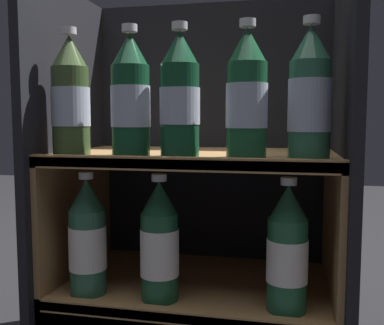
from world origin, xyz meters
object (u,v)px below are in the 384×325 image
(bottle_upper_front_4, at_px, (310,97))
(bottle_lower_front_1, at_px, (160,244))
(bottle_lower_front_0, at_px, (88,240))
(bottle_upper_front_0, at_px, (71,99))
(bottle_upper_front_2, at_px, (180,97))
(bottle_lower_front_2, at_px, (287,252))
(bottle_upper_front_1, at_px, (130,98))
(bottle_upper_front_3, at_px, (247,97))

(bottle_upper_front_4, height_order, bottle_lower_front_1, bottle_upper_front_4)
(bottle_lower_front_0, bearing_deg, bottle_upper_front_0, 180.00)
(bottle_upper_front_0, distance_m, bottle_upper_front_2, 0.22)
(bottle_upper_front_0, xyz_separation_m, bottle_upper_front_2, (0.22, 0.00, 0.00))
(bottle_lower_front_0, distance_m, bottle_lower_front_2, 0.40)
(bottle_upper_front_1, height_order, bottle_upper_front_2, same)
(bottle_upper_front_4, distance_m, bottle_lower_front_2, 0.29)
(bottle_upper_front_3, bearing_deg, bottle_upper_front_0, 180.00)
(bottle_upper_front_3, bearing_deg, bottle_upper_front_2, 180.00)
(bottle_upper_front_2, distance_m, bottle_lower_front_2, 0.35)
(bottle_upper_front_0, distance_m, bottle_upper_front_3, 0.35)
(bottle_lower_front_1, bearing_deg, bottle_upper_front_0, 180.00)
(bottle_lower_front_0, bearing_deg, bottle_upper_front_4, 0.00)
(bottle_upper_front_0, height_order, bottle_upper_front_3, same)
(bottle_upper_front_2, xyz_separation_m, bottle_lower_front_1, (-0.04, -0.00, -0.29))
(bottle_upper_front_0, distance_m, bottle_lower_front_2, 0.51)
(bottle_upper_front_0, xyz_separation_m, bottle_lower_front_0, (0.03, 0.00, -0.28))
(bottle_upper_front_4, xyz_separation_m, bottle_lower_front_1, (-0.28, -0.00, -0.28))
(bottle_upper_front_2, xyz_separation_m, bottle_lower_front_0, (-0.19, -0.00, -0.28))
(bottle_lower_front_0, bearing_deg, bottle_lower_front_2, 0.00)
(bottle_upper_front_4, xyz_separation_m, bottle_lower_front_0, (-0.43, -0.00, -0.28))
(bottle_upper_front_3, relative_size, bottle_lower_front_2, 1.00)
(bottle_upper_front_0, bearing_deg, bottle_upper_front_4, 0.00)
(bottle_upper_front_2, relative_size, bottle_lower_front_1, 1.00)
(bottle_upper_front_0, relative_size, bottle_lower_front_2, 1.00)
(bottle_lower_front_0, xyz_separation_m, bottle_lower_front_2, (0.40, 0.00, 0.00))
(bottle_upper_front_2, distance_m, bottle_lower_front_0, 0.34)
(bottle_upper_front_1, relative_size, bottle_upper_front_2, 1.00)
(bottle_lower_front_0, relative_size, bottle_lower_front_2, 1.00)
(bottle_upper_front_0, height_order, bottle_upper_front_2, same)
(bottle_upper_front_4, bearing_deg, bottle_upper_front_1, 180.00)
(bottle_lower_front_0, bearing_deg, bottle_upper_front_1, 0.00)
(bottle_upper_front_3, height_order, bottle_lower_front_1, bottle_upper_front_3)
(bottle_upper_front_1, height_order, bottle_lower_front_2, bottle_upper_front_1)
(bottle_upper_front_0, relative_size, bottle_upper_front_1, 1.00)
(bottle_upper_front_4, relative_size, bottle_lower_front_2, 1.00)
(bottle_upper_front_1, relative_size, bottle_upper_front_3, 1.00)
(bottle_upper_front_3, height_order, bottle_lower_front_2, bottle_upper_front_3)
(bottle_upper_front_4, bearing_deg, bottle_lower_front_1, -180.00)
(bottle_upper_front_4, relative_size, bottle_lower_front_0, 1.00)
(bottle_upper_front_3, xyz_separation_m, bottle_upper_front_4, (0.11, 0.00, -0.00))
(bottle_lower_front_0, bearing_deg, bottle_lower_front_1, 0.00)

